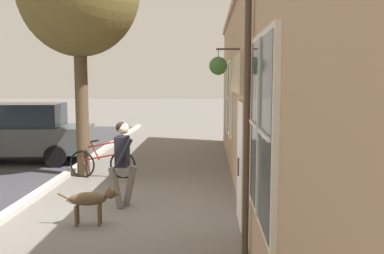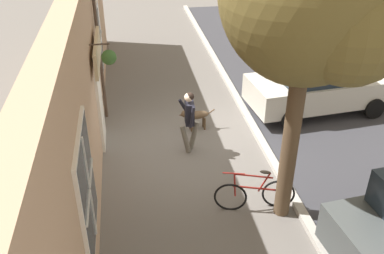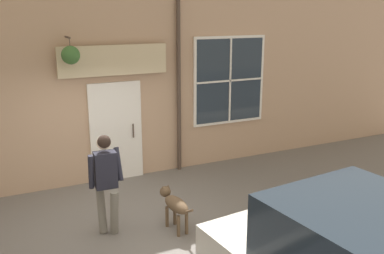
% 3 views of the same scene
% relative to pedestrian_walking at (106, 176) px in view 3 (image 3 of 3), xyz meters
% --- Properties ---
extents(ground_plane, '(90.00, 90.00, 0.00)m').
position_rel_pedestrian_walking_xyz_m(ground_plane, '(-0.04, 0.13, -1.00)').
color(ground_plane, '#66605B').
extents(storefront_facade, '(0.95, 18.00, 4.32)m').
position_rel_pedestrian_walking_xyz_m(storefront_facade, '(-2.38, 0.13, 1.18)').
color(storefront_facade, tan).
rests_on(storefront_facade, ground_plane).
extents(pedestrian_walking, '(0.54, 0.56, 1.67)m').
position_rel_pedestrian_walking_xyz_m(pedestrian_walking, '(0.00, 0.00, 0.00)').
color(pedestrian_walking, '#6B665B').
rests_on(pedestrian_walking, ground_plane).
extents(dog_on_leash, '(1.04, 0.32, 0.67)m').
position_rel_pedestrian_walking_xyz_m(dog_on_leash, '(0.33, 1.03, -0.55)').
color(dog_on_leash, brown).
rests_on(dog_on_leash, ground_plane).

